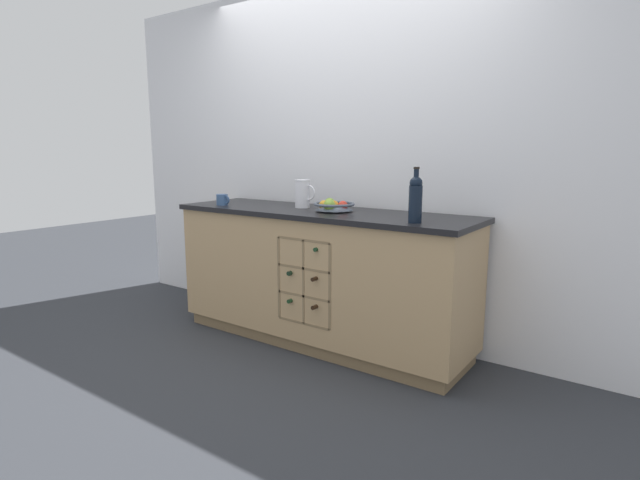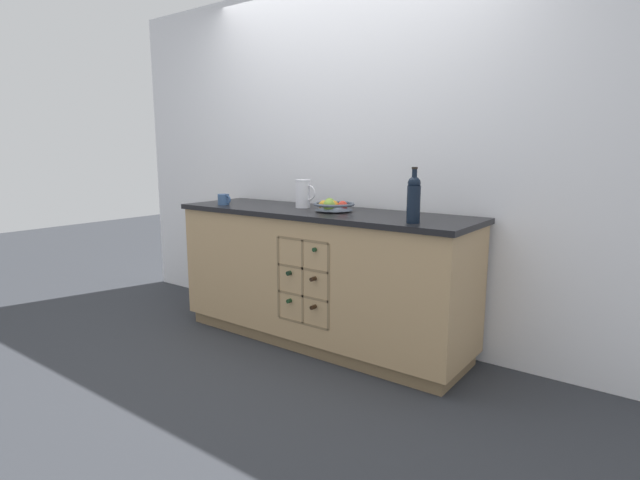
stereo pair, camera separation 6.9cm
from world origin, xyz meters
name	(u,v)px [view 2 (the right image)]	position (x,y,z in m)	size (l,w,h in m)	color
ground_plane	(320,341)	(0.00, 0.00, 0.00)	(14.00, 14.00, 0.00)	#2D3035
back_wall	(350,159)	(0.00, 0.36, 1.27)	(4.53, 0.06, 2.55)	white
kitchen_island	(320,276)	(0.00, 0.00, 0.48)	(2.17, 0.65, 0.94)	olive
fruit_bowl	(333,206)	(0.11, 0.00, 0.98)	(0.27, 0.27, 0.09)	#4C5666
white_pitcher	(303,193)	(-0.19, 0.06, 1.04)	(0.17, 0.11, 0.20)	white
ceramic_mug	(224,199)	(-0.78, -0.15, 0.98)	(0.12, 0.08, 0.08)	#385684
standing_wine_bottle	(414,198)	(0.78, -0.17, 1.08)	(0.08, 0.08, 0.31)	black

